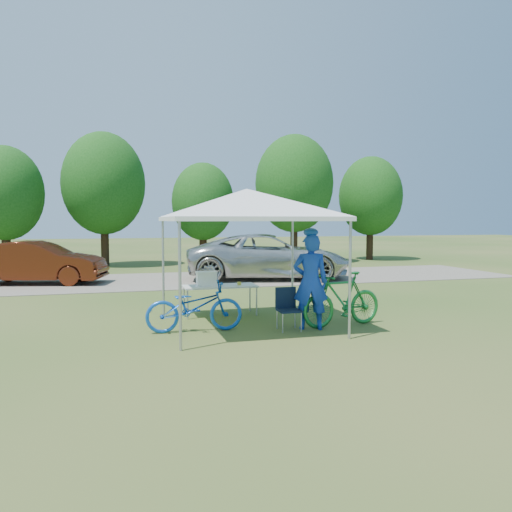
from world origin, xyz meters
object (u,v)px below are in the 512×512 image
at_px(bike_blue, 194,307).
at_px(bike_green, 342,299).
at_px(folding_table, 220,287).
at_px(folding_chair, 287,305).
at_px(sedan, 38,263).
at_px(minivan, 269,256).
at_px(cyclist, 310,282).
at_px(cooler, 206,279).

distance_m(bike_blue, bike_green, 2.93).
height_order(folding_table, folding_chair, folding_chair).
height_order(folding_chair, bike_blue, bike_blue).
bearing_deg(sedan, bike_green, -128.23).
relative_size(folding_chair, bike_green, 0.45).
height_order(folding_chair, minivan, minivan).
bearing_deg(bike_blue, cyclist, -97.87).
xyz_separation_m(cooler, minivan, (3.32, 6.14, -0.01)).
distance_m(cooler, minivan, 6.98).
bearing_deg(bike_green, folding_table, -141.19).
height_order(cooler, bike_blue, cooler).
xyz_separation_m(folding_table, minivan, (3.01, 6.14, 0.20)).
relative_size(folding_table, cyclist, 0.88).
xyz_separation_m(folding_chair, sedan, (-5.66, 8.59, 0.24)).
relative_size(folding_chair, bike_blue, 0.45).
distance_m(minivan, sedan, 7.74).
bearing_deg(folding_chair, cyclist, -10.70).
height_order(bike_blue, minivan, minivan).
distance_m(cooler, bike_blue, 1.62).
relative_size(folding_chair, minivan, 0.14).
bearing_deg(cyclist, folding_chair, 5.60).
distance_m(folding_table, minivan, 6.84).
xyz_separation_m(folding_table, folding_chair, (0.96, -1.79, -0.15)).
bearing_deg(bike_blue, cooler, -16.26).
bearing_deg(bike_green, cyclist, -95.15).
bearing_deg(cooler, sedan, 122.85).
relative_size(bike_blue, minivan, 0.32).
distance_m(cooler, bike_green, 3.04).
distance_m(folding_chair, sedan, 10.29).
xyz_separation_m(bike_blue, sedan, (-3.90, 8.30, 0.24)).
xyz_separation_m(bike_green, minivan, (0.90, 7.96, 0.28)).
xyz_separation_m(cyclist, minivan, (1.61, 8.02, -0.10)).
relative_size(cyclist, sedan, 0.43).
xyz_separation_m(bike_green, sedan, (-6.81, 8.62, 0.18)).
bearing_deg(folding_table, bike_green, -40.76).
bearing_deg(folding_chair, folding_table, 119.39).
distance_m(bike_green, minivan, 8.01).
bearing_deg(minivan, cooler, 165.03).
xyz_separation_m(folding_table, cooler, (-0.31, 0.00, 0.20)).
xyz_separation_m(folding_chair, bike_green, (1.15, -0.03, 0.07)).
xyz_separation_m(folding_chair, bike_blue, (-1.76, 0.29, 0.00)).
height_order(cyclist, sedan, cyclist).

